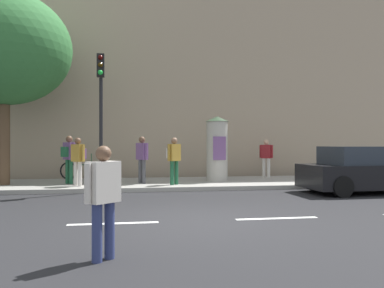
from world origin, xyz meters
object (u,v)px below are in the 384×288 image
Objects in this scene: traffic_light at (101,98)px; bicycle_leaning at (81,170)px; pedestrian_in_light_jacket at (266,155)px; pedestrian_in_dark_shirt at (174,157)px; pedestrian_in_red_top at (78,157)px; parked_car_dark at (368,171)px; pedestrian_tallest at (69,155)px; pedestrian_with_bag at (103,194)px; street_tree at (3,49)px; poster_column at (217,148)px; pedestrian_with_backpack at (142,156)px.

bicycle_leaning is at bearing 107.77° from traffic_light.
pedestrian_in_dark_shirt is (-4.31, -2.45, 0.05)m from pedestrian_in_light_jacket.
pedestrian_in_red_top is at bearing -85.52° from bicycle_leaning.
pedestrian_in_dark_shirt reaches higher than parked_car_dark.
pedestrian_tallest is at bearing 119.76° from pedestrian_in_red_top.
pedestrian_with_bag is at bearing -142.17° from parked_car_dark.
street_tree is 4.39m from pedestrian_tallest.
street_tree is 4.18× the size of pedestrian_in_light_jacket.
pedestrian_tallest reaches higher than pedestrian_in_dark_shirt.
pedestrian_in_dark_shirt is 0.96× the size of bicycle_leaning.
pedestrian_in_red_top is 0.88m from pedestrian_tallest.
poster_column reaches higher than pedestrian_with_backpack.
pedestrian_with_bag is 0.90× the size of pedestrian_tallest.
pedestrian_with_backpack is 0.98× the size of pedestrian_tallest.
pedestrian_with_backpack is (4.86, -0.26, -3.80)m from street_tree.
parked_car_dark reaches higher than bicycle_leaning.
pedestrian_tallest is at bearing 101.20° from pedestrian_with_bag.
pedestrian_tallest is (-0.43, 0.76, 0.05)m from pedestrian_in_red_top.
pedestrian_in_red_top is 0.38× the size of parked_car_dark.
pedestrian_in_dark_shirt is at bearing -147.00° from poster_column.
pedestrian_in_light_jacket is (7.60, 2.36, -0.04)m from pedestrian_in_red_top.
traffic_light is 0.99× the size of parked_car_dark.
pedestrian_tallest reaches higher than pedestrian_in_light_jacket.
traffic_light is 2.56× the size of pedestrian_with_backpack.
pedestrian_with_bag is 0.94× the size of pedestrian_in_dark_shirt.
parked_car_dark is at bearing -16.71° from pedestrian_tallest.
pedestrian_tallest is at bearing -176.46° from poster_column.
pedestrian_in_light_jacket is at bearing 26.96° from poster_column.
pedestrian_tallest is at bearing 130.24° from traffic_light.
poster_column is at bearing -13.61° from bicycle_leaning.
parked_car_dark is (8.05, 6.25, -0.19)m from pedestrian_with_bag.
bicycle_leaning is (-3.48, 2.48, -0.61)m from pedestrian_in_dark_shirt.
bicycle_leaning is 10.67m from parked_car_dark.
pedestrian_in_red_top is 0.96× the size of bicycle_leaning.
poster_column is 5.48m from parked_car_dark.
pedestrian_in_dark_shirt is at bearing 77.20° from pedestrian_with_bag.
street_tree is at bearing 171.40° from pedestrian_in_dark_shirt.
pedestrian_in_light_jacket is at bearing 111.99° from parked_car_dark.
pedestrian_with_backpack is 1.03× the size of pedestrian_in_red_top.
poster_column is 0.57× the size of parked_car_dark.
traffic_light is 9.08m from parked_car_dark.
pedestrian_in_red_top is at bearing 99.34° from pedestrian_with_bag.
poster_column is at bearing 12.14° from pedestrian_in_red_top.
traffic_light is 2.62× the size of pedestrian_in_dark_shirt.
pedestrian_with_backpack is 5.70m from pedestrian_in_light_jacket.
pedestrian_tallest is (-8.03, -1.60, 0.09)m from pedestrian_in_light_jacket.
poster_column reaches higher than bicycle_leaning.
pedestrian_in_red_top is at bearing 166.86° from parked_car_dark.
traffic_light is 2.71m from pedestrian_tallest.
pedestrian_in_red_top is 7.95m from pedestrian_in_light_jacket.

